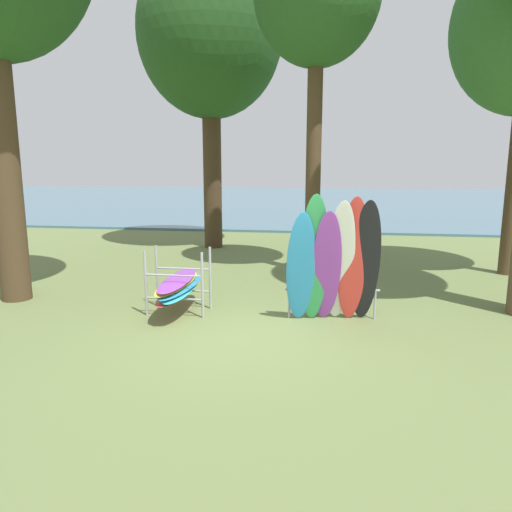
# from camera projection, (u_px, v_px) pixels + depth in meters

# --- Properties ---
(ground_plane) EXTENTS (80.00, 80.00, 0.00)m
(ground_plane) POSITION_uv_depth(u_px,v_px,m) (241.00, 338.00, 8.00)
(ground_plane) COLOR olive
(lake_water) EXTENTS (80.00, 36.00, 0.10)m
(lake_water) POSITION_uv_depth(u_px,v_px,m) (312.00, 200.00, 37.51)
(lake_water) COLOR #477084
(lake_water) RESTS_ON ground
(tree_far_left_back) EXTENTS (4.69, 4.69, 9.69)m
(tree_far_left_back) POSITION_uv_depth(u_px,v_px,m) (210.00, 35.00, 15.45)
(tree_far_left_back) COLOR #42301E
(tree_far_left_back) RESTS_ON ground
(leaning_board_pile) EXTENTS (1.74, 0.80, 2.35)m
(leaning_board_pile) POSITION_uv_depth(u_px,v_px,m) (334.00, 263.00, 8.57)
(leaning_board_pile) COLOR #2D8ED1
(leaning_board_pile) RESTS_ON ground
(board_storage_rack) EXTENTS (1.15, 2.13, 1.25)m
(board_storage_rack) POSITION_uv_depth(u_px,v_px,m) (179.00, 286.00, 9.30)
(board_storage_rack) COLOR #9EA0A5
(board_storage_rack) RESTS_ON ground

